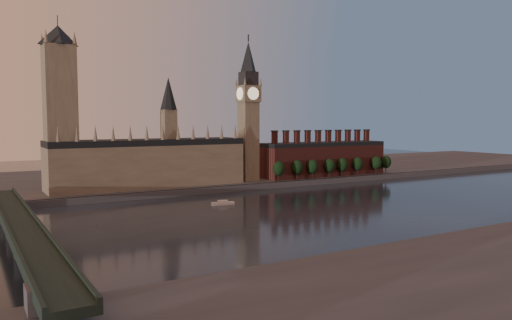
{
  "coord_description": "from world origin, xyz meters",
  "views": [
    {
      "loc": [
        -173.63,
        -209.44,
        48.78
      ],
      "look_at": [
        -16.23,
        55.0,
        24.16
      ],
      "focal_mm": 35.0,
      "sensor_mm": 36.0,
      "label": 1
    }
  ],
  "objects_px": {
    "victoria_tower": "(60,103)",
    "big_ben": "(248,109)",
    "river_boat": "(223,203)",
    "westminster_bridge": "(21,229)"
  },
  "relations": [
    {
      "from": "victoria_tower",
      "to": "big_ben",
      "type": "relative_size",
      "value": 1.01
    },
    {
      "from": "big_ben",
      "to": "river_boat",
      "type": "bearing_deg",
      "value": -130.02
    },
    {
      "from": "big_ben",
      "to": "westminster_bridge",
      "type": "xyz_separation_m",
      "value": [
        -165.0,
        -112.7,
        -49.39
      ]
    },
    {
      "from": "river_boat",
      "to": "victoria_tower",
      "type": "bearing_deg",
      "value": 148.79
    },
    {
      "from": "big_ben",
      "to": "westminster_bridge",
      "type": "relative_size",
      "value": 0.54
    },
    {
      "from": "big_ben",
      "to": "river_boat",
      "type": "relative_size",
      "value": 7.79
    },
    {
      "from": "victoria_tower",
      "to": "big_ben",
      "type": "bearing_deg",
      "value": -2.2
    },
    {
      "from": "victoria_tower",
      "to": "big_ben",
      "type": "xyz_separation_m",
      "value": [
        130.0,
        -5.0,
        -2.26
      ]
    },
    {
      "from": "westminster_bridge",
      "to": "big_ben",
      "type": "bearing_deg",
      "value": 34.33
    },
    {
      "from": "westminster_bridge",
      "to": "river_boat",
      "type": "distance_m",
      "value": 120.65
    }
  ]
}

